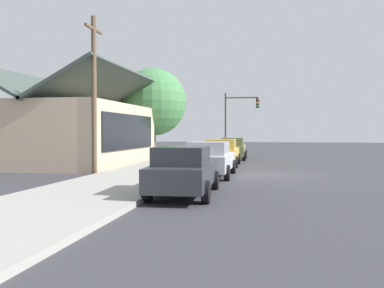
{
  "coord_description": "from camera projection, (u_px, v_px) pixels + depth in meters",
  "views": [
    {
      "loc": [
        -20.21,
        -0.07,
        2.05
      ],
      "look_at": [
        -0.54,
        3.66,
        1.44
      ],
      "focal_mm": 39.01,
      "sensor_mm": 36.0,
      "label": 1
    }
  ],
  "objects": [
    {
      "name": "utility_pole_wooden",
      "position": [
        94.0,
        92.0,
        19.78
      ],
      "size": [
        1.8,
        0.24,
        7.5
      ],
      "color": "brown",
      "rests_on": "ground"
    },
    {
      "name": "car_charcoal",
      "position": [
        184.0,
        170.0,
        13.27
      ],
      "size": [
        4.79,
        2.07,
        1.59
      ],
      "rotation": [
        0.0,
        0.0,
        0.04
      ],
      "color": "#2D3035",
      "rests_on": "ground"
    },
    {
      "name": "car_silver",
      "position": [
        210.0,
        159.0,
        18.85
      ],
      "size": [
        4.9,
        2.07,
        1.59
      ],
      "rotation": [
        0.0,
        0.0,
        0.01
      ],
      "color": "silver",
      "rests_on": "ground"
    },
    {
      "name": "sidewalk_curb",
      "position": [
        156.0,
        171.0,
        20.96
      ],
      "size": [
        60.0,
        4.2,
        0.16
      ],
      "primitive_type": "cube",
      "color": "#A3A099",
      "rests_on": "ground"
    },
    {
      "name": "shade_tree",
      "position": [
        153.0,
        102.0,
        32.14
      ],
      "size": [
        5.2,
        5.2,
        6.92
      ],
      "color": "brown",
      "rests_on": "ground"
    },
    {
      "name": "ground_plane",
      "position": [
        269.0,
        174.0,
        19.92
      ],
      "size": [
        120.0,
        120.0,
        0.0
      ],
      "primitive_type": "plane",
      "color": "#38383D"
    },
    {
      "name": "storefront_building",
      "position": [
        73.0,
        132.0,
        25.78
      ],
      "size": [
        11.37,
        7.7,
        5.79
      ],
      "color": "#CCB293",
      "rests_on": "ground"
    },
    {
      "name": "traffic_light_main",
      "position": [
        238.0,
        114.0,
        33.99
      ],
      "size": [
        0.37,
        2.79,
        5.2
      ],
      "color": "#383833",
      "rests_on": "ground"
    },
    {
      "name": "car_mustard",
      "position": [
        222.0,
        152.0,
        24.69
      ],
      "size": [
        4.52,
        2.13,
        1.59
      ],
      "rotation": [
        0.0,
        0.0,
        0.02
      ],
      "color": "gold",
      "rests_on": "ground"
    },
    {
      "name": "car_olive",
      "position": [
        233.0,
        148.0,
        30.42
      ],
      "size": [
        4.5,
        2.03,
        1.59
      ],
      "rotation": [
        0.0,
        0.0,
        0.03
      ],
      "color": "olive",
      "rests_on": "ground"
    },
    {
      "name": "fire_hydrant_red",
      "position": [
        170.0,
        167.0,
        17.95
      ],
      "size": [
        0.22,
        0.22,
        0.71
      ],
      "color": "red",
      "rests_on": "sidewalk_curb"
    }
  ]
}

